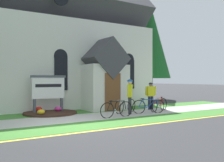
{
  "coord_description": "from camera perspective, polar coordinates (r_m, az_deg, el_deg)",
  "views": [
    {
      "loc": [
        -3.82,
        -9.28,
        1.76
      ],
      "look_at": [
        3.96,
        3.18,
        1.66
      ],
      "focal_mm": 41.29,
      "sensor_mm": 36.0,
      "label": 1
    }
  ],
  "objects": [
    {
      "name": "ground",
      "position": [
        13.93,
        -15.92,
        -6.89
      ],
      "size": [
        140.0,
        140.0,
        0.0
      ],
      "primitive_type": "plane",
      "color": "#333335"
    },
    {
      "name": "sidewalk_slab",
      "position": [
        12.05,
        -6.27,
        -8.0
      ],
      "size": [
        32.0,
        2.19,
        0.01
      ],
      "primitive_type": "cube",
      "color": "#B7B5AD",
      "rests_on": "ground"
    },
    {
      "name": "grass_verge",
      "position": [
        10.33,
        -1.46,
        -9.41
      ],
      "size": [
        32.0,
        1.75,
        0.01
      ],
      "primitive_type": "cube",
      "color": "#427F33",
      "rests_on": "ground"
    },
    {
      "name": "church_lawn",
      "position": [
        13.88,
        -9.91,
        -6.9
      ],
      "size": [
        24.0,
        1.83,
        0.01
      ],
      "primitive_type": "cube",
      "color": "#427F33",
      "rests_on": "ground"
    },
    {
      "name": "curb_paint_stripe",
      "position": [
        9.48,
        1.73,
        -10.31
      ],
      "size": [
        28.0,
        0.16,
        0.01
      ],
      "primitive_type": "cube",
      "color": "yellow",
      "rests_on": "ground"
    },
    {
      "name": "church_building",
      "position": [
        19.38,
        -17.28,
        9.48
      ],
      "size": [
        13.87,
        12.04,
        13.23
      ],
      "color": "silver",
      "rests_on": "ground"
    },
    {
      "name": "church_sign",
      "position": [
        13.69,
        -13.89,
        -1.62
      ],
      "size": [
        1.81,
        0.22,
        1.97
      ],
      "color": "#474C56",
      "rests_on": "ground"
    },
    {
      "name": "flower_bed",
      "position": [
        13.51,
        -13.61,
        -6.82
      ],
      "size": [
        2.67,
        2.67,
        0.34
      ],
      "color": "#382319",
      "rests_on": "ground"
    },
    {
      "name": "bicycle_blue",
      "position": [
        13.58,
        3.03,
        -5.52
      ],
      "size": [
        1.67,
        0.57,
        0.79
      ],
      "color": "black",
      "rests_on": "ground"
    },
    {
      "name": "bicycle_red",
      "position": [
        11.95,
        1.01,
        -6.25
      ],
      "size": [
        1.77,
        0.08,
        0.81
      ],
      "color": "black",
      "rests_on": "ground"
    },
    {
      "name": "bicycle_silver",
      "position": [
        13.54,
        8.06,
        -5.51
      ],
      "size": [
        1.73,
        0.54,
        0.79
      ],
      "color": "black",
      "rests_on": "ground"
    },
    {
      "name": "bicycle_green",
      "position": [
        14.47,
        10.34,
        -5.15
      ],
      "size": [
        1.69,
        0.58,
        0.8
      ],
      "color": "black",
      "rests_on": "ground"
    },
    {
      "name": "cyclist_in_orange_jersey",
      "position": [
        12.97,
        3.98,
        -2.79
      ],
      "size": [
        0.55,
        0.58,
        1.76
      ],
      "color": "#2D2D33",
      "rests_on": "ground"
    },
    {
      "name": "cyclist_in_white_jersey",
      "position": [
        15.09,
        8.54,
        -2.85
      ],
      "size": [
        0.6,
        0.32,
        1.58
      ],
      "color": "#191E38",
      "rests_on": "ground"
    },
    {
      "name": "roadside_conifer",
      "position": [
        23.11,
        8.58,
        8.59
      ],
      "size": [
        3.43,
        3.43,
        8.29
      ],
      "color": "#3D2D1E",
      "rests_on": "ground"
    }
  ]
}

